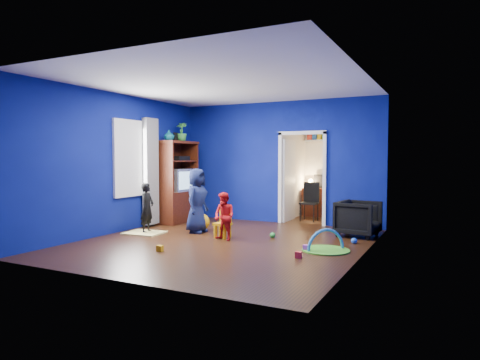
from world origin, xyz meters
The scene contains 33 objects.
floor centered at (0.00, 0.00, 0.00)m, with size 5.00×5.50×0.01m, color black.
ceiling centered at (0.00, 0.00, 2.90)m, with size 5.00×5.50×0.01m, color white.
wall_back centered at (0.00, 2.75, 1.45)m, with size 5.00×0.02×2.90m, color navy.
wall_front centered at (0.00, -2.75, 1.45)m, with size 5.00×0.02×2.90m, color navy.
wall_left centered at (-2.50, 0.00, 1.45)m, with size 0.02×5.50×2.90m, color navy.
wall_right centered at (2.50, 0.00, 1.45)m, with size 0.02×5.50×2.90m, color navy.
alcove centered at (0.60, 3.62, 1.25)m, with size 1.00×1.75×2.50m, color silver, non-canonical shape.
armchair centered at (2.10, 1.75, 0.36)m, with size 0.76×0.78×0.71m, color black.
child_black centered at (-1.90, 0.18, 0.52)m, with size 0.38×0.25×1.04m, color black.
child_navy centered at (-1.00, 0.68, 0.67)m, with size 0.65×0.43×1.34m, color #0E0F36.
toddler_red centered at (-0.08, 0.20, 0.45)m, with size 0.44×0.34×0.91m, color red.
vase centered at (-2.22, 1.40, 2.09)m, with size 0.24×0.24×0.25m, color #0D6468.
potted_plant centered at (-2.22, 1.92, 2.19)m, with size 0.26×0.26×0.47m, color #328A32.
tv_armoire centered at (-2.22, 1.70, 0.98)m, with size 0.58×1.14×1.96m, color #421A0B.
crt_tv centered at (-2.18, 1.70, 1.02)m, with size 0.46×0.70×0.54m, color silver.
yellow_blanket centered at (-1.90, 0.08, 0.01)m, with size 0.75×0.60×0.03m, color #F2E07A.
hopper_ball centered at (-1.05, 0.93, 0.18)m, with size 0.37×0.37×0.37m, color yellow.
kid_chair centered at (-0.23, 0.40, 0.25)m, with size 0.28×0.28×0.50m, color yellow.
play_mat centered at (1.88, 0.17, 0.01)m, with size 0.80×0.80×0.02m, color #419221.
toy_arch centered at (1.88, 0.17, 0.02)m, with size 0.72×0.72×0.05m, color #3F8CD8.
window_left centered at (-2.48, 0.35, 1.55)m, with size 0.03×0.95×1.55m, color white.
curtain centered at (-2.37, 0.90, 1.25)m, with size 0.14×0.42×2.40m, color slate.
doorway centered at (0.60, 2.75, 1.05)m, with size 1.16×0.10×2.10m, color white.
study_desk centered at (0.60, 4.26, 0.38)m, with size 0.88×0.44×0.75m, color #3D140A.
desk_monitor centered at (0.60, 4.38, 0.95)m, with size 0.40×0.05×0.32m, color black.
desk_lamp centered at (0.32, 4.32, 0.93)m, with size 0.14×0.14×0.14m, color #FFD88C.
folding_chair centered at (0.60, 3.30, 0.46)m, with size 0.40×0.40×0.92m, color black.
book_shelf centered at (0.60, 4.37, 2.02)m, with size 0.88×0.24×0.04m, color white.
toy_0 centered at (1.64, -0.54, 0.05)m, with size 0.10×0.08×0.10m, color red.
toy_1 centered at (2.18, 0.99, 0.06)m, with size 0.11×0.11×0.11m, color blue.
toy_2 centered at (-0.58, -1.13, 0.05)m, with size 0.10×0.08×0.10m, color #E39F0B.
toy_3 centered at (0.64, 0.83, 0.06)m, with size 0.11×0.11×0.11m, color green.
toy_4 centered at (1.59, 0.01, 0.05)m, with size 0.10×0.08×0.10m, color #C048BD.
Camera 1 is at (3.78, -6.83, 1.56)m, focal length 32.00 mm.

